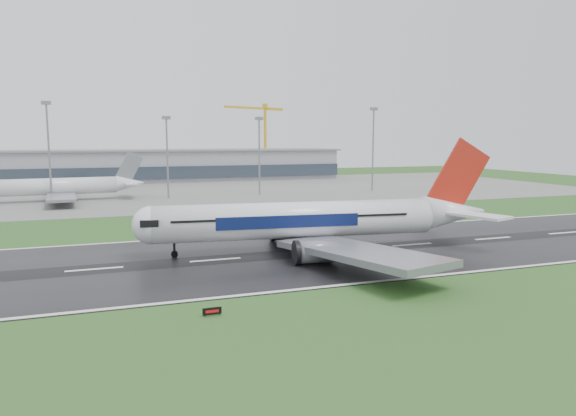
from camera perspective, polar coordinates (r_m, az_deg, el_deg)
name	(u,v)px	position (r m, az deg, el deg)	size (l,w,h in m)	color
ground	(94,270)	(90.99, -20.48, -6.37)	(520.00, 520.00, 0.00)	#254E1C
runway	(94,269)	(90.97, -20.48, -6.34)	(400.00, 45.00, 0.10)	black
apron	(100,194)	(214.51, -19.92, 1.48)	(400.00, 130.00, 0.08)	slate
terminal	(100,167)	(273.80, -19.90, 4.28)	(240.00, 36.00, 15.00)	gray
main_airliner	(322,197)	(98.02, 3.70, 1.19)	(68.99, 65.71, 20.37)	white
parked_airliner	(59,177)	(193.78, -23.85, 3.09)	(55.06, 51.26, 16.14)	silver
tower_crane	(265,140)	(301.41, -2.51, 7.49)	(41.63, 2.27, 41.34)	gold
runway_sign	(212,312)	(64.49, -8.34, -11.19)	(2.30, 0.26, 1.04)	black
floodmast_2	(49,154)	(189.32, -24.74, 5.37)	(0.64, 0.64, 32.26)	gray
floodmast_3	(167,159)	(189.73, -13.09, 5.22)	(0.64, 0.64, 27.98)	gray
floodmast_4	(259,158)	(196.36, -3.17, 5.51)	(0.64, 0.64, 28.16)	gray
floodmast_5	(373,151)	(214.70, 9.30, 6.18)	(0.64, 0.64, 32.55)	gray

